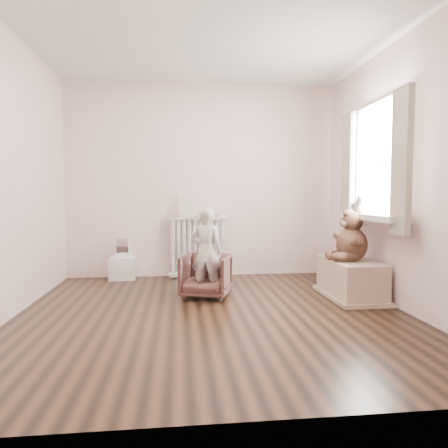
{
  "coord_description": "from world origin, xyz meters",
  "views": [
    {
      "loc": [
        -0.3,
        -3.63,
        1.09
      ],
      "look_at": [
        0.15,
        0.45,
        0.8
      ],
      "focal_mm": 32.0,
      "sensor_mm": 36.0,
      "label": 1
    }
  ],
  "objects": [
    {
      "name": "floor",
      "position": [
        0.0,
        0.0,
        0.0
      ],
      "size": [
        3.6,
        3.6,
        0.01
      ],
      "primitive_type": "cube",
      "color": "black",
      "rests_on": "ground"
    },
    {
      "name": "ceiling",
      "position": [
        0.0,
        0.0,
        2.6
      ],
      "size": [
        3.6,
        3.6,
        0.01
      ],
      "primitive_type": "cube",
      "color": "white",
      "rests_on": "ground"
    },
    {
      "name": "back_wall",
      "position": [
        0.0,
        1.8,
        1.3
      ],
      "size": [
        3.6,
        0.02,
        2.6
      ],
      "primitive_type": "cube",
      "color": "white",
      "rests_on": "ground"
    },
    {
      "name": "front_wall",
      "position": [
        0.0,
        -1.8,
        1.3
      ],
      "size": [
        3.6,
        0.02,
        2.6
      ],
      "primitive_type": "cube",
      "color": "white",
      "rests_on": "ground"
    },
    {
      "name": "left_wall",
      "position": [
        -1.8,
        0.0,
        1.3
      ],
      "size": [
        0.02,
        3.6,
        2.6
      ],
      "primitive_type": "cube",
      "color": "white",
      "rests_on": "ground"
    },
    {
      "name": "right_wall",
      "position": [
        1.8,
        0.0,
        1.3
      ],
      "size": [
        0.02,
        3.6,
        2.6
      ],
      "primitive_type": "cube",
      "color": "white",
      "rests_on": "ground"
    },
    {
      "name": "window",
      "position": [
        1.76,
        0.3,
        1.45
      ],
      "size": [
        0.03,
        0.9,
        1.1
      ],
      "primitive_type": "cube",
      "color": "white",
      "rests_on": "right_wall"
    },
    {
      "name": "window_sill",
      "position": [
        1.67,
        0.3,
        0.87
      ],
      "size": [
        0.22,
        1.1,
        0.06
      ],
      "primitive_type": "cube",
      "color": "silver",
      "rests_on": "right_wall"
    },
    {
      "name": "curtain_left",
      "position": [
        1.65,
        -0.27,
        1.39
      ],
      "size": [
        0.06,
        0.26,
        1.3
      ],
      "primitive_type": "cube",
      "color": "#B5A890",
      "rests_on": "right_wall"
    },
    {
      "name": "curtain_right",
      "position": [
        1.65,
        0.87,
        1.39
      ],
      "size": [
        0.06,
        0.26,
        1.3
      ],
      "primitive_type": "cube",
      "color": "#B5A890",
      "rests_on": "right_wall"
    },
    {
      "name": "radiator",
      "position": [
        -0.07,
        1.68,
        0.39
      ],
      "size": [
        0.77,
        0.15,
        0.81
      ],
      "primitive_type": "cube",
      "color": "silver",
      "rests_on": "floor"
    },
    {
      "name": "paper_doll",
      "position": [
        -0.22,
        1.68,
        0.96
      ],
      "size": [
        0.17,
        0.02,
        0.29
      ],
      "primitive_type": "cube",
      "color": "beige",
      "rests_on": "radiator"
    },
    {
      "name": "tin_a",
      "position": [
        0.01,
        1.68,
        0.84
      ],
      "size": [
        0.09,
        0.09,
        0.06
      ],
      "primitive_type": "cylinder",
      "color": "#A59E8C",
      "rests_on": "radiator"
    },
    {
      "name": "tin_b",
      "position": [
        0.21,
        1.68,
        0.83
      ],
      "size": [
        0.08,
        0.08,
        0.04
      ],
      "primitive_type": "cylinder",
      "color": "#A59E8C",
      "rests_on": "radiator"
    },
    {
      "name": "toy_vanity",
      "position": [
        -1.05,
        1.65,
        0.28
      ],
      "size": [
        0.34,
        0.24,
        0.53
      ],
      "primitive_type": "cube",
      "color": "silver",
      "rests_on": "floor"
    },
    {
      "name": "armchair",
      "position": [
        -0.03,
        0.62,
        0.23
      ],
      "size": [
        0.62,
        0.63,
        0.46
      ],
      "primitive_type": "imported",
      "rotation": [
        0.0,
        0.0,
        -0.3
      ],
      "color": "#542F29",
      "rests_on": "floor"
    },
    {
      "name": "child",
      "position": [
        -0.03,
        0.57,
        0.5
      ],
      "size": [
        0.4,
        0.32,
        0.96
      ],
      "primitive_type": "imported",
      "rotation": [
        0.0,
        0.0,
        2.84
      ],
      "color": "beige",
      "rests_on": "armchair"
    },
    {
      "name": "toy_bench",
      "position": [
        1.52,
        0.43,
        0.2
      ],
      "size": [
        0.45,
        0.86,
        0.4
      ],
      "primitive_type": "cube",
      "color": "#C8B195",
      "rests_on": "floor"
    },
    {
      "name": "teddy_bear",
      "position": [
        1.52,
        0.41,
        0.67
      ],
      "size": [
        0.46,
        0.38,
        0.53
      ],
      "primitive_type": null,
      "rotation": [
        0.0,
        0.0,
        0.1
      ],
      "color": "#3A2318",
      "rests_on": "toy_bench"
    },
    {
      "name": "plush_cat",
      "position": [
        1.66,
        0.61,
        1.0
      ],
      "size": [
        0.19,
        0.25,
        0.19
      ],
      "primitive_type": null,
      "rotation": [
        0.0,
        0.0,
        -0.26
      ],
      "color": "#665F57",
      "rests_on": "window_sill"
    }
  ]
}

